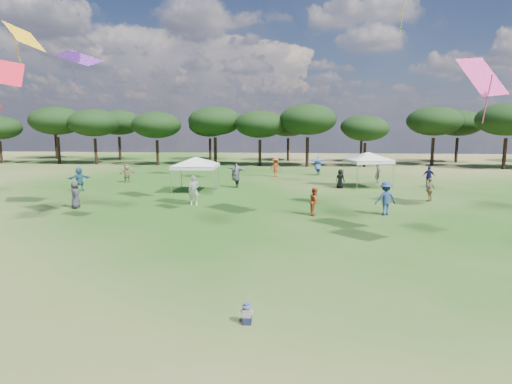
% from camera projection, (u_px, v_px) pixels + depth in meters
% --- Properties ---
extents(ground, '(140.00, 140.00, 0.00)m').
position_uv_depth(ground, '(222.00, 359.00, 9.15)').
color(ground, '#2A5419').
rests_on(ground, ground).
extents(tree_line, '(108.78, 17.63, 7.77)m').
position_uv_depth(tree_line, '(300.00, 122.00, 54.79)').
color(tree_line, black).
rests_on(tree_line, ground).
extents(tent_left, '(6.42, 6.42, 2.94)m').
position_uv_depth(tent_left, '(195.00, 159.00, 31.93)').
color(tent_left, gray).
rests_on(tent_left, ground).
extents(tent_right, '(6.13, 6.13, 3.17)m').
position_uv_depth(tent_right, '(368.00, 154.00, 34.09)').
color(tent_right, gray).
rests_on(tent_right, ground).
extents(toddler, '(0.37, 0.41, 0.54)m').
position_uv_depth(toddler, '(247.00, 314.00, 10.80)').
color(toddler, '#161A32').
rests_on(toddler, ground).
extents(festival_crowd, '(28.62, 20.85, 1.93)m').
position_uv_depth(festival_crowd, '(263.00, 176.00, 34.38)').
color(festival_crowd, navy).
rests_on(festival_crowd, ground).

